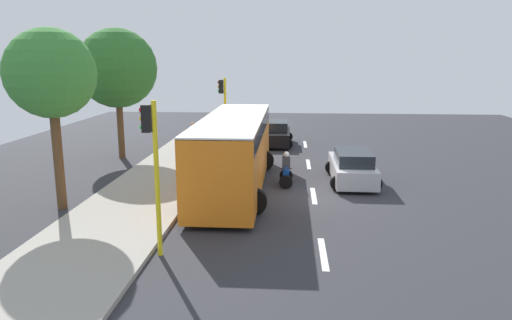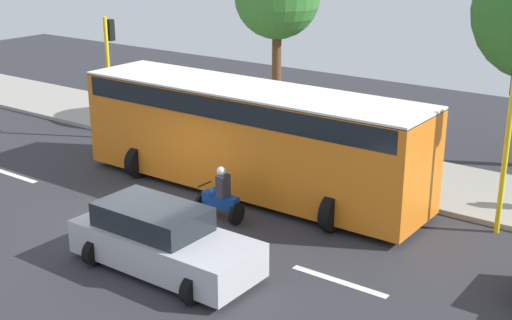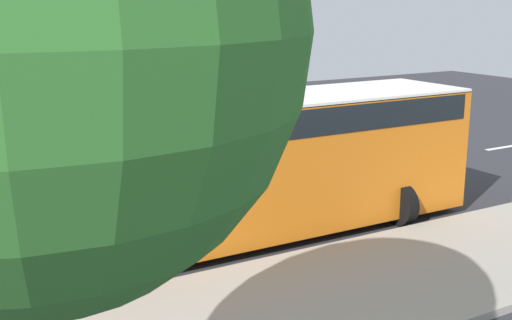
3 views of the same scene
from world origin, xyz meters
TOP-DOWN VIEW (x-y plane):
  - ground_plane at (0.00, 0.00)m, footprint 40.00×60.00m
  - sidewalk at (7.00, 0.00)m, footprint 4.00×60.00m
  - lane_stripe_far_north at (0.00, -12.00)m, footprint 0.20×2.40m
  - lane_stripe_north at (0.00, -6.00)m, footprint 0.20×2.40m
  - lane_stripe_mid at (0.00, 0.00)m, footprint 0.20×2.40m
  - lane_stripe_south at (0.00, 6.00)m, footprint 0.20×2.40m
  - car_black at (1.92, -11.78)m, footprint 2.18×4.28m
  - car_silver at (-1.85, -2.37)m, footprint 2.23×4.59m
  - city_bus at (3.41, -0.94)m, footprint 3.20×11.00m
  - motorcycle at (1.17, -1.64)m, footprint 0.60×1.30m
  - pedestrian_near_signal at (6.85, -8.82)m, footprint 0.40×0.24m
  - traffic_light_corner at (4.85, -8.00)m, footprint 0.49×0.24m
  - traffic_light_midblock at (4.85, 6.42)m, footprint 0.49×0.24m
  - street_tree_center at (9.65, 2.35)m, footprint 3.25×3.25m
  - street_tree_south at (10.60, -6.99)m, footprint 4.37×4.37m

SIDE VIEW (x-z plane):
  - ground_plane at x=0.00m, z-range -0.10..0.00m
  - lane_stripe_far_north at x=0.00m, z-range 0.00..0.01m
  - lane_stripe_north at x=0.00m, z-range 0.00..0.01m
  - lane_stripe_mid at x=0.00m, z-range 0.00..0.01m
  - lane_stripe_south at x=0.00m, z-range 0.00..0.01m
  - sidewalk at x=7.00m, z-range 0.00..0.15m
  - motorcycle at x=1.17m, z-range -0.12..1.41m
  - car_black at x=1.92m, z-range -0.05..1.47m
  - car_silver at x=-1.85m, z-range -0.05..1.47m
  - pedestrian_near_signal at x=6.85m, z-range 0.21..1.90m
  - city_bus at x=3.41m, z-range 0.27..3.43m
  - traffic_light_corner at x=4.85m, z-range 0.68..5.18m
  - traffic_light_midblock at x=4.85m, z-range 0.68..5.18m
  - street_tree_south at x=10.60m, z-range 1.41..8.64m
  - street_tree_center at x=9.65m, z-range 1.69..8.39m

